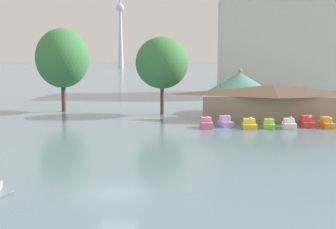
{
  "coord_description": "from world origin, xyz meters",
  "views": [
    {
      "loc": [
        5.48,
        -27.0,
        8.69
      ],
      "look_at": [
        1.8,
        19.22,
        2.7
      ],
      "focal_mm": 46.42,
      "sensor_mm": 36.0,
      "label": 1
    }
  ],
  "objects_px": {
    "pedal_boat_yellow": "(249,124)",
    "pedal_boat_lime": "(269,124)",
    "pedal_boat_pink": "(206,124)",
    "pedal_boat_red": "(307,122)",
    "pedal_boat_orange": "(326,123)",
    "shoreline_tree_tall_left": "(62,58)",
    "green_roof_pavilion": "(239,90)",
    "pedal_boat_lavender": "(226,122)",
    "background_building_block": "(277,41)",
    "pedal_boat_white": "(289,124)",
    "boathouse": "(272,102)",
    "distant_broadcast_tower": "(120,13)",
    "shoreline_tree_mid": "(162,63)"
  },
  "relations": [
    {
      "from": "background_building_block",
      "to": "green_roof_pavilion",
      "type": "bearing_deg",
      "value": -107.48
    },
    {
      "from": "green_roof_pavilion",
      "to": "background_building_block",
      "type": "xyz_separation_m",
      "value": [
        12.05,
        38.26,
        9.29
      ]
    },
    {
      "from": "pedal_boat_lavender",
      "to": "pedal_boat_orange",
      "type": "relative_size",
      "value": 0.84
    },
    {
      "from": "pedal_boat_orange",
      "to": "distant_broadcast_tower",
      "type": "xyz_separation_m",
      "value": [
        -89.92,
        336.15,
        48.34
      ]
    },
    {
      "from": "background_building_block",
      "to": "boathouse",
      "type": "bearing_deg",
      "value": -99.99
    },
    {
      "from": "pedal_boat_orange",
      "to": "boathouse",
      "type": "bearing_deg",
      "value": -141.62
    },
    {
      "from": "pedal_boat_lime",
      "to": "boathouse",
      "type": "relative_size",
      "value": 0.12
    },
    {
      "from": "shoreline_tree_mid",
      "to": "distant_broadcast_tower",
      "type": "bearing_deg",
      "value": 101.79
    },
    {
      "from": "pedal_boat_yellow",
      "to": "shoreline_tree_mid",
      "type": "height_order",
      "value": "shoreline_tree_mid"
    },
    {
      "from": "pedal_boat_pink",
      "to": "pedal_boat_yellow",
      "type": "relative_size",
      "value": 1.02
    },
    {
      "from": "pedal_boat_pink",
      "to": "pedal_boat_yellow",
      "type": "bearing_deg",
      "value": 85.09
    },
    {
      "from": "pedal_boat_pink",
      "to": "shoreline_tree_mid",
      "type": "distance_m",
      "value": 15.99
    },
    {
      "from": "shoreline_tree_mid",
      "to": "background_building_block",
      "type": "height_order",
      "value": "background_building_block"
    },
    {
      "from": "pedal_boat_lime",
      "to": "green_roof_pavilion",
      "type": "bearing_deg",
      "value": -165.6
    },
    {
      "from": "pedal_boat_orange",
      "to": "boathouse",
      "type": "height_order",
      "value": "boathouse"
    },
    {
      "from": "pedal_boat_white",
      "to": "shoreline_tree_mid",
      "type": "distance_m",
      "value": 22.26
    },
    {
      "from": "pedal_boat_yellow",
      "to": "pedal_boat_lime",
      "type": "bearing_deg",
      "value": 95.71
    },
    {
      "from": "green_roof_pavilion",
      "to": "pedal_boat_lime",
      "type": "bearing_deg",
      "value": -80.51
    },
    {
      "from": "pedal_boat_orange",
      "to": "shoreline_tree_mid",
      "type": "distance_m",
      "value": 25.69
    },
    {
      "from": "pedal_boat_lavender",
      "to": "pedal_boat_lime",
      "type": "bearing_deg",
      "value": 61.23
    },
    {
      "from": "pedal_boat_orange",
      "to": "green_roof_pavilion",
      "type": "xyz_separation_m",
      "value": [
        -9.86,
        13.94,
        3.17
      ]
    },
    {
      "from": "shoreline_tree_tall_left",
      "to": "background_building_block",
      "type": "bearing_deg",
      "value": 43.64
    },
    {
      "from": "pedal_boat_orange",
      "to": "green_roof_pavilion",
      "type": "distance_m",
      "value": 17.37
    },
    {
      "from": "shoreline_tree_tall_left",
      "to": "background_building_block",
      "type": "height_order",
      "value": "background_building_block"
    },
    {
      "from": "shoreline_tree_tall_left",
      "to": "pedal_boat_orange",
      "type": "bearing_deg",
      "value": -19.23
    },
    {
      "from": "pedal_boat_yellow",
      "to": "distant_broadcast_tower",
      "type": "xyz_separation_m",
      "value": [
        -80.08,
        337.5,
        48.39
      ]
    },
    {
      "from": "pedal_boat_white",
      "to": "pedal_boat_orange",
      "type": "bearing_deg",
      "value": 104.88
    },
    {
      "from": "pedal_boat_yellow",
      "to": "background_building_block",
      "type": "bearing_deg",
      "value": 167.28
    },
    {
      "from": "pedal_boat_lime",
      "to": "pedal_boat_white",
      "type": "relative_size",
      "value": 1.08
    },
    {
      "from": "pedal_boat_white",
      "to": "background_building_block",
      "type": "height_order",
      "value": "background_building_block"
    },
    {
      "from": "pedal_boat_lime",
      "to": "pedal_boat_red",
      "type": "bearing_deg",
      "value": 112.74
    },
    {
      "from": "shoreline_tree_mid",
      "to": "pedal_boat_yellow",
      "type": "bearing_deg",
      "value": -45.21
    },
    {
      "from": "pedal_boat_pink",
      "to": "pedal_boat_lime",
      "type": "xyz_separation_m",
      "value": [
        7.88,
        0.38,
        -0.08
      ]
    },
    {
      "from": "pedal_boat_lime",
      "to": "background_building_block",
      "type": "xyz_separation_m",
      "value": [
        9.54,
        53.3,
        12.53
      ]
    },
    {
      "from": "pedal_boat_white",
      "to": "distant_broadcast_tower",
      "type": "relative_size",
      "value": 0.02
    },
    {
      "from": "pedal_boat_pink",
      "to": "shoreline_tree_tall_left",
      "type": "height_order",
      "value": "shoreline_tree_tall_left"
    },
    {
      "from": "pedal_boat_red",
      "to": "pedal_boat_orange",
      "type": "height_order",
      "value": "pedal_boat_red"
    },
    {
      "from": "pedal_boat_orange",
      "to": "background_building_block",
      "type": "distance_m",
      "value": 53.72
    },
    {
      "from": "pedal_boat_lime",
      "to": "boathouse",
      "type": "height_order",
      "value": "boathouse"
    },
    {
      "from": "pedal_boat_lime",
      "to": "pedal_boat_orange",
      "type": "height_order",
      "value": "pedal_boat_orange"
    },
    {
      "from": "green_roof_pavilion",
      "to": "distant_broadcast_tower",
      "type": "bearing_deg",
      "value": 103.95
    },
    {
      "from": "pedal_boat_pink",
      "to": "pedal_boat_orange",
      "type": "xyz_separation_m",
      "value": [
        15.23,
        1.48,
        -0.01
      ]
    },
    {
      "from": "pedal_boat_white",
      "to": "boathouse",
      "type": "bearing_deg",
      "value": -170.31
    },
    {
      "from": "pedal_boat_red",
      "to": "green_roof_pavilion",
      "type": "bearing_deg",
      "value": -151.61
    },
    {
      "from": "boathouse",
      "to": "distant_broadcast_tower",
      "type": "relative_size",
      "value": 0.17
    },
    {
      "from": "pedal_boat_pink",
      "to": "shoreline_tree_mid",
      "type": "relative_size",
      "value": 0.23
    },
    {
      "from": "pedal_boat_lavender",
      "to": "distant_broadcast_tower",
      "type": "height_order",
      "value": "distant_broadcast_tower"
    },
    {
      "from": "pedal_boat_red",
      "to": "pedal_boat_orange",
      "type": "relative_size",
      "value": 0.98
    },
    {
      "from": "background_building_block",
      "to": "shoreline_tree_mid",
      "type": "bearing_deg",
      "value": -120.37
    },
    {
      "from": "pedal_boat_white",
      "to": "shoreline_tree_tall_left",
      "type": "distance_m",
      "value": 37.54
    }
  ]
}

